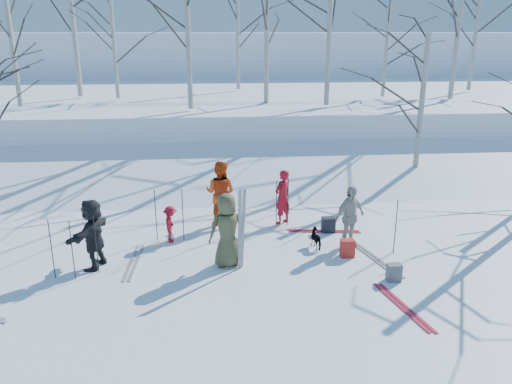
{
  "coord_description": "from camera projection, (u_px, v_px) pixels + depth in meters",
  "views": [
    {
      "loc": [
        -1.0,
        -10.14,
        5.06
      ],
      "look_at": [
        0.0,
        1.5,
        1.3
      ],
      "focal_mm": 35.0,
      "sensor_mm": 36.0,
      "label": 1
    }
  ],
  "objects": [
    {
      "name": "birch_edge_e",
      "position": [
        421.0,
        111.0,
        16.74
      ],
      "size": [
        4.13,
        4.13,
        5.04
      ],
      "primitive_type": null,
      "color": "silver",
      "rests_on": "ground"
    },
    {
      "name": "birch_plateau_i",
      "position": [
        267.0,
        24.0,
        20.39
      ],
      "size": [
        5.03,
        5.03,
        6.32
      ],
      "primitive_type": null,
      "color": "silver",
      "rests_on": "snow_plateau"
    },
    {
      "name": "ski_pair_e",
      "position": [
        324.0,
        231.0,
        13.24
      ],
      "size": [
        0.7,
        1.95,
        0.02
      ],
      "primitive_type": null,
      "rotation": [
        0.0,
        0.0,
        1.44
      ],
      "color": "#B0192D",
      "rests_on": "ground"
    },
    {
      "name": "ski_pole_h",
      "position": [
        288.0,
        202.0,
        13.51
      ],
      "size": [
        0.02,
        0.02,
        1.34
      ],
      "primitive_type": "cylinder",
      "color": "black",
      "rests_on": "ground"
    },
    {
      "name": "ski_pair_d",
      "position": [
        134.0,
        262.0,
        11.47
      ],
      "size": [
        0.33,
        1.91,
        0.02
      ],
      "primitive_type": null,
      "rotation": [
        0.0,
        0.0,
        -0.03
      ],
      "color": "silver",
      "rests_on": "ground"
    },
    {
      "name": "ski_pair_b",
      "position": [
        403.0,
        306.0,
        9.62
      ],
      "size": [
        1.01,
        1.99,
        0.02
      ],
      "primitive_type": null,
      "rotation": [
        0.0,
        0.0,
        0.22
      ],
      "color": "#B0192D",
      "rests_on": "ground"
    },
    {
      "name": "snow_ramp",
      "position": [
        243.0,
        176.0,
        17.84
      ],
      "size": [
        70.0,
        9.49,
        4.12
      ],
      "primitive_type": "cube",
      "rotation": [
        0.3,
        0.0,
        0.0
      ],
      "color": "white",
      "rests_on": "ground"
    },
    {
      "name": "ski_pole_f",
      "position": [
        96.0,
        245.0,
        10.77
      ],
      "size": [
        0.02,
        0.02,
        1.34
      ],
      "primitive_type": "cylinder",
      "color": "black",
      "rests_on": "ground"
    },
    {
      "name": "backpack_dark",
      "position": [
        328.0,
        225.0,
        13.17
      ],
      "size": [
        0.34,
        0.24,
        0.4
      ],
      "primitive_type": "cube",
      "color": "black",
      "rests_on": "ground"
    },
    {
      "name": "upright_ski_right",
      "position": [
        243.0,
        229.0,
        10.88
      ],
      "size": [
        0.15,
        0.23,
        1.89
      ],
      "primitive_type": "cube",
      "rotation": [
        0.1,
        0.0,
        0.38
      ],
      "color": "silver",
      "rests_on": "ground"
    },
    {
      "name": "skier_red_seated",
      "position": [
        171.0,
        224.0,
        12.48
      ],
      "size": [
        0.35,
        0.61,
        0.94
      ],
      "primitive_type": "imported",
      "rotation": [
        0.0,
        0.0,
        1.58
      ],
      "color": "#AC101E",
      "rests_on": "ground"
    },
    {
      "name": "ski_pole_a",
      "position": [
        183.0,
        215.0,
        12.54
      ],
      "size": [
        0.02,
        0.02,
        1.34
      ],
      "primitive_type": "cylinder",
      "color": "black",
      "rests_on": "ground"
    },
    {
      "name": "snow_plateau",
      "position": [
        232.0,
        110.0,
        27.07
      ],
      "size": [
        70.0,
        18.0,
        2.2
      ],
      "primitive_type": "cube",
      "color": "white",
      "rests_on": "ground"
    },
    {
      "name": "ski_pole_i",
      "position": [
        396.0,
        227.0,
        11.74
      ],
      "size": [
        0.02,
        0.02,
        1.34
      ],
      "primitive_type": "cylinder",
      "color": "black",
      "rests_on": "ground"
    },
    {
      "name": "upright_ski_left",
      "position": [
        240.0,
        230.0,
        10.83
      ],
      "size": [
        0.1,
        0.16,
        1.9
      ],
      "primitive_type": "cube",
      "rotation": [
        0.07,
        0.0,
        0.19
      ],
      "color": "silver",
      "rests_on": "ground"
    },
    {
      "name": "birch_plateau_h",
      "position": [
        71.0,
        8.0,
        22.07
      ],
      "size": [
        6.03,
        6.03,
        7.75
      ],
      "primitive_type": null,
      "color": "silver",
      "rests_on": "snow_plateau"
    },
    {
      "name": "skier_grey_west",
      "position": [
        93.0,
        234.0,
        11.02
      ],
      "size": [
        0.92,
        1.56,
        1.61
      ],
      "primitive_type": "imported",
      "rotation": [
        0.0,
        0.0,
        4.39
      ],
      "color": "black",
      "rests_on": "ground"
    },
    {
      "name": "birch_plateau_k",
      "position": [
        476.0,
        28.0,
        24.77
      ],
      "size": [
        4.89,
        4.89,
        6.13
      ],
      "primitive_type": null,
      "color": "silver",
      "rests_on": "snow_plateau"
    },
    {
      "name": "skier_red_north",
      "position": [
        283.0,
        197.0,
        13.62
      ],
      "size": [
        0.66,
        0.64,
        1.52
      ],
      "primitive_type": "imported",
      "rotation": [
        0.0,
        0.0,
        3.85
      ],
      "color": "#AC101E",
      "rests_on": "ground"
    },
    {
      "name": "ski_pole_c",
      "position": [
        220.0,
        215.0,
        12.56
      ],
      "size": [
        0.02,
        0.02,
        1.34
      ],
      "primitive_type": "cylinder",
      "color": "black",
      "rests_on": "ground"
    },
    {
      "name": "ski_pole_g",
      "position": [
        72.0,
        250.0,
        10.51
      ],
      "size": [
        0.02,
        0.02,
        1.34
      ],
      "primitive_type": "cylinder",
      "color": "black",
      "rests_on": "ground"
    },
    {
      "name": "birch_plateau_a",
      "position": [
        11.0,
        34.0,
        19.28
      ],
      "size": [
        4.5,
        4.5,
        5.58
      ],
      "primitive_type": null,
      "color": "silver",
      "rests_on": "snow_plateau"
    },
    {
      "name": "ski_pole_b",
      "position": [
        396.0,
        226.0,
        11.83
      ],
      "size": [
        0.02,
        0.02,
        1.34
      ],
      "primitive_type": "cylinder",
      "color": "black",
      "rests_on": "ground"
    },
    {
      "name": "skier_cream_east",
      "position": [
        350.0,
        217.0,
        12.13
      ],
      "size": [
        0.98,
        0.77,
        1.55
      ],
      "primitive_type": "imported",
      "rotation": [
        0.0,
        0.0,
        0.51
      ],
      "color": "beige",
      "rests_on": "ground"
    },
    {
      "name": "backpack_grey",
      "position": [
        394.0,
        272.0,
        10.58
      ],
      "size": [
        0.3,
        0.2,
        0.38
      ],
      "primitive_type": "cube",
      "color": "#55585C",
      "rests_on": "ground"
    },
    {
      "name": "dog",
      "position": [
        317.0,
        238.0,
        12.21
      ],
      "size": [
        0.4,
        0.61,
        0.47
      ],
      "primitive_type": "imported",
      "rotation": [
        0.0,
        0.0,
        3.42
      ],
      "color": "black",
      "rests_on": "ground"
    },
    {
      "name": "birch_plateau_c",
      "position": [
        460.0,
        11.0,
        21.19
      ],
      "size": [
        5.8,
        5.8,
        7.43
      ],
      "primitive_type": null,
      "color": "silver",
      "rests_on": "snow_plateau"
    },
    {
      "name": "ski_pole_j",
      "position": [
        52.0,
        249.0,
        10.56
      ],
      "size": [
        0.02,
        0.02,
        1.34
      ],
      "primitive_type": "cylinder",
      "color": "black",
      "rests_on": "ground"
    },
    {
      "name": "birch_plateau_f",
      "position": [
        238.0,
        31.0,
        25.34
      ],
      "size": [
        4.63,
        4.63,
        5.75
      ],
      "primitive_type": null,
      "color": "silver",
      "rests_on": "snow_plateau"
    },
    {
      "name": "birch_plateau_d",
      "position": [
        114.0,
        48.0,
        21.89
      ],
      "size": [
        3.63,
        3.63,
        4.33
      ],
      "primitive_type": null,
      "color": "silver",
      "rests_on": "snow_plateau"
    },
    {
      "name": "birch_plateau_e",
      "position": [
        188.0,
        24.0,
        18.56
      ],
      "size": [
        4.98,
        4.98,
        6.26
      ],
      "primitive_type": null,
      "color": "silver",
      "rests_on": "snow_plateau"
    },
    {
      "name": "skier_redor_behind",
      "position": [
        220.0,
        193.0,
        13.52
      ],
      "size": [
        1.07,
        0.98,
        1.79
      ],
      "primitive_type": "imported",
      "rotation": [
        0.0,
        0.0,
        2.72
      ],
      "color": "#CE3E0F",
      "rests_on": "ground"
    },
    {
      "name": "skier_olive_center",
      "position": [
        227.0,
        230.0,
        11.1
      ],
      "size": [
        0.93,
        0.72,
        1.69
      ],
      "primitive_type": "imported",
      "rotation": [
        0.0,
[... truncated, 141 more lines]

